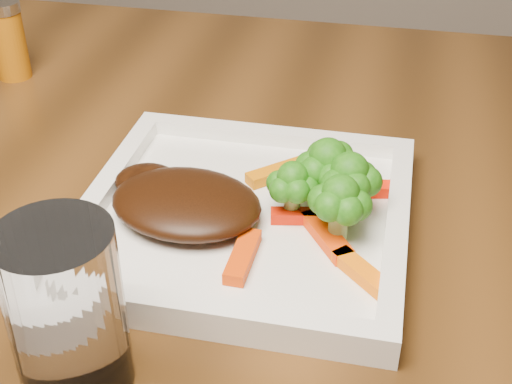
% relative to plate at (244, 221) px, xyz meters
% --- Properties ---
extents(plate, '(0.27, 0.27, 0.01)m').
position_rel_plate_xyz_m(plate, '(0.00, 0.00, 0.00)').
color(plate, white).
rests_on(plate, dining_table).
extents(steak, '(0.14, 0.12, 0.03)m').
position_rel_plate_xyz_m(steak, '(-0.05, -0.01, 0.02)').
color(steak, black).
rests_on(steak, plate).
extents(broccoli_0, '(0.07, 0.07, 0.07)m').
position_rel_plate_xyz_m(broccoli_0, '(0.06, 0.03, 0.04)').
color(broccoli_0, '#2D7814').
rests_on(broccoli_0, plate).
extents(broccoli_1, '(0.07, 0.07, 0.06)m').
position_rel_plate_xyz_m(broccoli_1, '(0.08, 0.01, 0.04)').
color(broccoli_1, '#347A14').
rests_on(broccoli_1, plate).
extents(broccoli_2, '(0.07, 0.07, 0.06)m').
position_rel_plate_xyz_m(broccoli_2, '(0.08, -0.02, 0.04)').
color(broccoli_2, '#0F5C0F').
rests_on(broccoli_2, plate).
extents(broccoli_3, '(0.06, 0.06, 0.06)m').
position_rel_plate_xyz_m(broccoli_3, '(0.04, 0.01, 0.04)').
color(broccoli_3, '#397413').
rests_on(broccoli_3, plate).
extents(carrot_1, '(0.05, 0.05, 0.01)m').
position_rel_plate_xyz_m(carrot_1, '(0.10, -0.06, 0.01)').
color(carrot_1, '#FF7004').
rests_on(carrot_1, plate).
extents(carrot_2, '(0.02, 0.06, 0.01)m').
position_rel_plate_xyz_m(carrot_2, '(0.01, -0.06, 0.01)').
color(carrot_2, '#DB3A03').
rests_on(carrot_2, plate).
extents(carrot_3, '(0.06, 0.03, 0.01)m').
position_rel_plate_xyz_m(carrot_3, '(0.10, 0.05, 0.01)').
color(carrot_3, '#FF1F04').
rests_on(carrot_3, plate).
extents(carrot_4, '(0.05, 0.05, 0.01)m').
position_rel_plate_xyz_m(carrot_4, '(0.02, 0.06, 0.01)').
color(carrot_4, orange).
rests_on(carrot_4, plate).
extents(carrot_5, '(0.05, 0.06, 0.01)m').
position_rel_plate_xyz_m(carrot_5, '(0.07, -0.02, 0.01)').
color(carrot_5, '#FF3E04').
rests_on(carrot_5, plate).
extents(carrot_6, '(0.05, 0.02, 0.01)m').
position_rel_plate_xyz_m(carrot_6, '(0.05, 0.00, 0.01)').
color(carrot_6, red).
rests_on(carrot_6, plate).
extents(spice_shaker, '(0.05, 0.05, 0.09)m').
position_rel_plate_xyz_m(spice_shaker, '(-0.34, 0.24, 0.04)').
color(spice_shaker, '#B26009').
rests_on(spice_shaker, dining_table).
extents(drinking_glass, '(0.08, 0.08, 0.12)m').
position_rel_plate_xyz_m(drinking_glass, '(-0.07, -0.19, 0.05)').
color(drinking_glass, silver).
rests_on(drinking_glass, dining_table).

